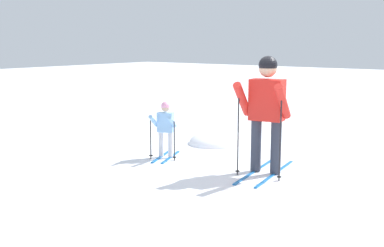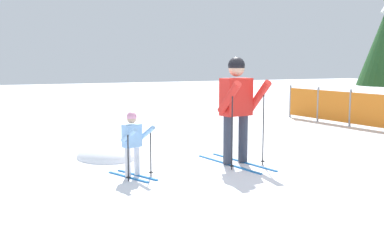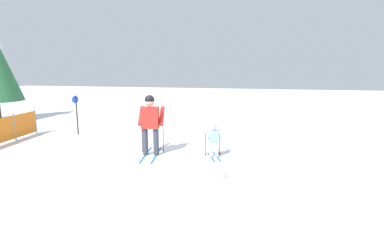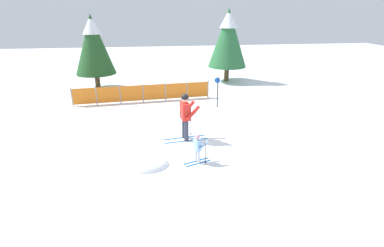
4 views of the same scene
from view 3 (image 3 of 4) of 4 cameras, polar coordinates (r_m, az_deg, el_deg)
ground_plane at (r=9.18m, az=-7.93°, el=-6.14°), size 60.00×60.00×0.00m
skier_adult at (r=9.05m, az=-7.95°, el=0.74°), size 1.77×0.84×1.84m
skier_child at (r=8.86m, az=4.21°, el=-2.78°), size 0.96×0.59×1.01m
trail_marker at (r=12.63m, az=-21.14°, el=2.29°), size 0.27×0.12×1.56m
snow_mound at (r=7.48m, az=2.20°, el=-9.98°), size 1.33×1.13×0.53m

